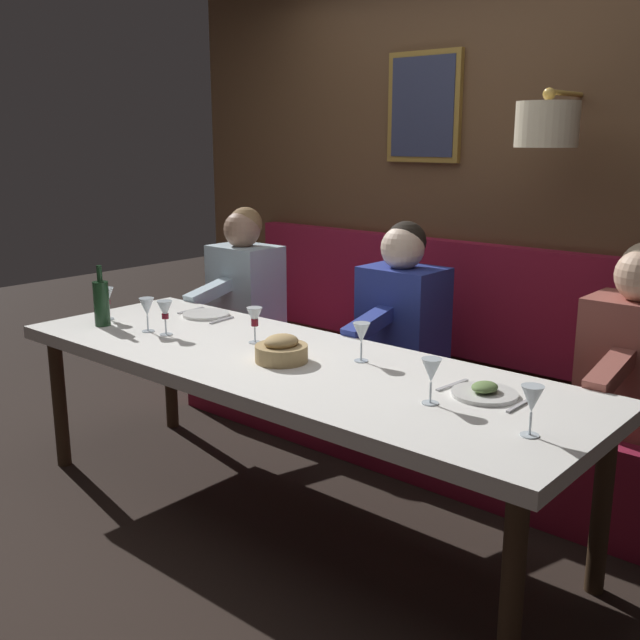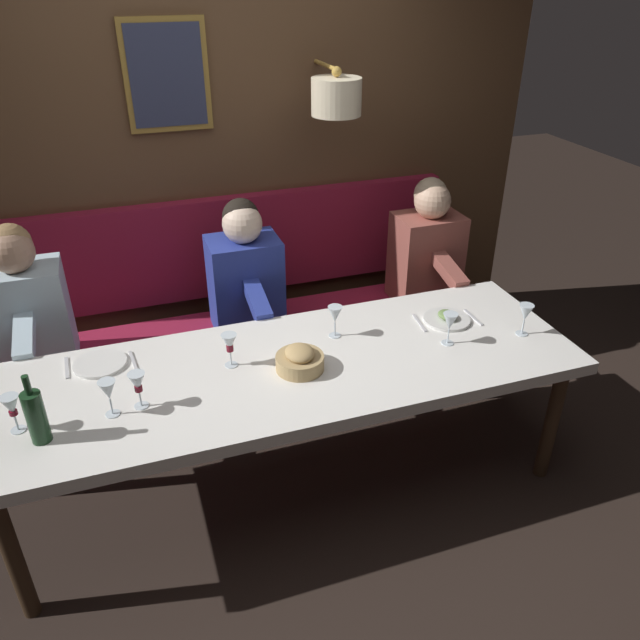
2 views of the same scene
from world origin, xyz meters
The scene contains 18 objects.
ground_plane centered at (0.00, 0.00, 0.00)m, with size 12.00×12.00×0.00m, color black.
dining_table centered at (0.00, 0.00, 0.68)m, with size 0.90×2.69×0.74m.
banquette_bench centered at (0.89, 0.00, 0.23)m, with size 0.52×2.89×0.45m, color maroon.
back_wall_panel centered at (1.46, 0.00, 1.37)m, with size 0.59×4.09×2.90m.
diner_nearest centered at (0.88, -1.15, 0.82)m, with size 0.60×0.40×0.79m.
diner_near centered at (0.88, 0.01, 0.82)m, with size 0.60×0.40×0.79m.
diner_middle centered at (0.88, 1.17, 0.82)m, with size 0.60×0.40×0.79m.
place_setting_0 centered at (0.28, 0.83, 0.75)m, with size 0.24×0.32×0.01m.
place_setting_1 centered at (0.13, -0.87, 0.75)m, with size 0.24×0.32×0.05m.
wine_glass_0 centered at (-0.11, 0.80, 0.86)m, with size 0.07×0.07×0.16m.
wine_glass_1 centered at (0.08, 0.26, 0.86)m, with size 0.07×0.07×0.16m.
wine_glass_2 centered at (-0.09, 0.68, 0.86)m, with size 0.07×0.07×0.16m.
wine_glass_3 centered at (-0.09, 1.15, 0.86)m, with size 0.07×0.07×0.16m.
wine_glass_4 centered at (-0.07, -0.77, 0.86)m, with size 0.07×0.07×0.16m.
wine_glass_5 centered at (0.17, -0.27, 0.86)m, with size 0.07×0.07×0.16m.
wine_glass_6 centered at (-0.11, -1.16, 0.86)m, with size 0.07×0.07×0.16m.
wine_bottle centered at (-0.18, 1.06, 0.86)m, with size 0.08×0.08×0.30m.
bread_bowl centered at (-0.05, -0.03, 0.79)m, with size 0.22×0.22×0.12m.
Camera 1 is at (-2.18, -2.09, 1.65)m, focal length 41.89 mm.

